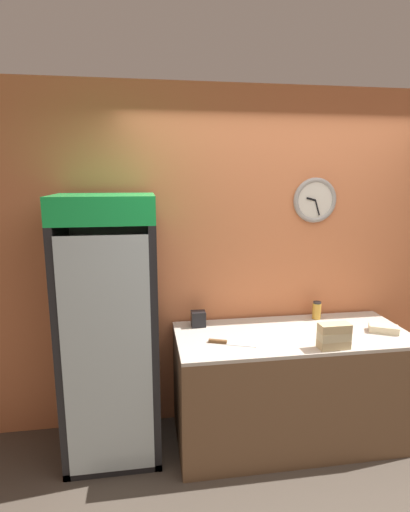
% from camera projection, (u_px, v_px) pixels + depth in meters
% --- Properties ---
extents(wall_back, '(5.20, 0.09, 2.70)m').
position_uv_depth(wall_back, '(277.00, 258.00, 3.29)').
color(wall_back, '#D17547').
rests_on(wall_back, ground_plane).
extents(prep_counter, '(1.75, 0.74, 0.87)m').
position_uv_depth(prep_counter, '(290.00, 386.00, 3.07)').
color(prep_counter, brown).
rests_on(prep_counter, ground_plane).
extents(beverage_cooler, '(0.66, 0.61, 1.90)m').
position_uv_depth(beverage_cooler, '(110.00, 317.00, 2.86)').
color(beverage_cooler, black).
rests_on(beverage_cooler, ground_plane).
extents(sandwich_stack_bottom, '(0.21, 0.10, 0.06)m').
position_uv_depth(sandwich_stack_bottom, '(334.00, 344.00, 2.72)').
color(sandwich_stack_bottom, tan).
rests_on(sandwich_stack_bottom, prep_counter).
extents(sandwich_stack_middle, '(0.22, 0.11, 0.06)m').
position_uv_depth(sandwich_stack_middle, '(334.00, 336.00, 2.71)').
color(sandwich_stack_middle, beige).
rests_on(sandwich_stack_middle, sandwich_stack_bottom).
extents(sandwich_stack_top, '(0.21, 0.10, 0.06)m').
position_uv_depth(sandwich_stack_top, '(335.00, 328.00, 2.70)').
color(sandwich_stack_top, tan).
rests_on(sandwich_stack_top, sandwich_stack_middle).
extents(sandwich_flat_left, '(0.23, 0.19, 0.05)m').
position_uv_depth(sandwich_flat_left, '(384.00, 329.00, 3.00)').
color(sandwich_flat_left, beige).
rests_on(sandwich_flat_left, prep_counter).
extents(chefs_knife, '(0.33, 0.15, 0.02)m').
position_uv_depth(chefs_knife, '(226.00, 342.00, 2.80)').
color(chefs_knife, silver).
rests_on(chefs_knife, prep_counter).
extents(condiment_jar, '(0.07, 0.07, 0.15)m').
position_uv_depth(condiment_jar, '(317.00, 310.00, 3.27)').
color(condiment_jar, gold).
rests_on(condiment_jar, prep_counter).
extents(napkin_dispenser, '(0.11, 0.09, 0.12)m').
position_uv_depth(napkin_dispenser, '(198.00, 319.00, 3.11)').
color(napkin_dispenser, black).
rests_on(napkin_dispenser, prep_counter).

